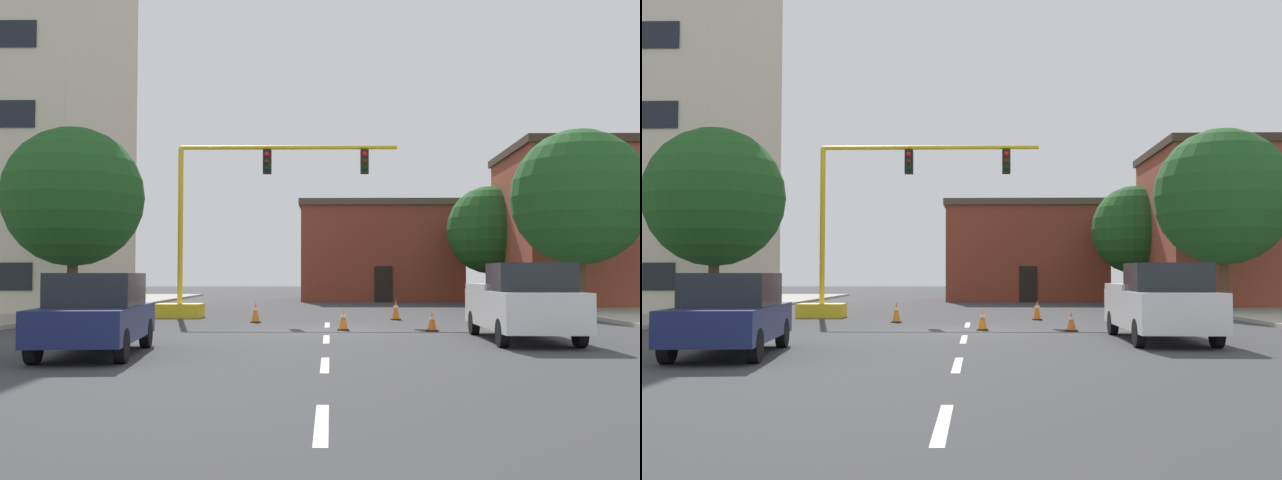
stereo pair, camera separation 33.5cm
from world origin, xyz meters
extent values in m
plane|color=#38383A|center=(0.00, 0.00, 0.00)|extent=(160.00, 160.00, 0.00)
cube|color=#9E998E|center=(-12.96, 8.00, 0.07)|extent=(6.00, 56.00, 0.14)
cube|color=silver|center=(0.00, -14.00, 0.00)|extent=(0.16, 2.40, 0.01)
cube|color=silver|center=(0.00, -8.50, 0.00)|extent=(0.16, 2.40, 0.01)
cube|color=silver|center=(0.00, -3.00, 0.00)|extent=(0.16, 2.40, 0.01)
cube|color=silver|center=(0.00, 2.50, 0.00)|extent=(0.16, 2.40, 0.01)
cube|color=brown|center=(3.35, 26.80, 2.99)|extent=(10.07, 8.24, 5.98)
cube|color=#4C4238|center=(3.35, 26.80, 6.18)|extent=(10.37, 8.54, 0.40)
cube|color=black|center=(3.35, 22.65, 1.10)|extent=(1.10, 0.06, 2.20)
cube|color=brown|center=(16.31, 17.00, 4.01)|extent=(13.25, 8.76, 8.02)
cube|color=#3D2D23|center=(16.31, 17.00, 8.22)|extent=(13.55, 9.06, 0.40)
cube|color=yellow|center=(-5.84, 6.64, 0.28)|extent=(1.80, 1.20, 0.55)
cylinder|color=yellow|center=(-5.84, 6.64, 3.65)|extent=(0.20, 0.20, 6.20)
cylinder|color=yellow|center=(-1.54, 6.64, 6.75)|extent=(8.60, 0.16, 0.16)
cube|color=black|center=(-2.40, 6.64, 6.18)|extent=(0.32, 0.36, 0.95)
sphere|color=red|center=(-2.40, 6.45, 6.45)|extent=(0.20, 0.20, 0.20)
sphere|color=#38280A|center=(-2.40, 6.45, 6.17)|extent=(0.20, 0.20, 0.20)
sphere|color=black|center=(-2.40, 6.45, 5.89)|extent=(0.20, 0.20, 0.20)
cube|color=black|center=(1.47, 6.64, 6.18)|extent=(0.32, 0.36, 0.95)
sphere|color=red|center=(1.47, 6.45, 6.45)|extent=(0.20, 0.20, 0.20)
sphere|color=#38280A|center=(1.47, 6.45, 6.17)|extent=(0.20, 0.20, 0.20)
sphere|color=black|center=(1.47, 6.45, 5.89)|extent=(0.20, 0.20, 0.20)
cylinder|color=#4C3823|center=(-8.71, 2.61, 1.29)|extent=(0.36, 0.36, 2.58)
sphere|color=#1E511E|center=(-8.71, 2.61, 4.38)|extent=(4.78, 4.78, 4.78)
cylinder|color=#4C3823|center=(10.91, 9.49, 1.42)|extent=(0.36, 0.36, 2.85)
sphere|color=#1E511E|center=(10.91, 9.49, 5.05)|extent=(5.89, 5.89, 5.89)
cylinder|color=brown|center=(9.33, 20.00, 1.18)|extent=(0.36, 0.36, 2.36)
sphere|color=#1E511E|center=(9.33, 20.00, 4.26)|extent=(5.05, 5.05, 5.05)
cube|color=white|center=(5.06, -3.29, 0.81)|extent=(2.07, 5.42, 0.95)
cube|color=#1E2328|center=(5.05, -4.19, 1.64)|extent=(1.86, 1.82, 0.70)
cube|color=white|center=(5.08, -2.10, 1.37)|extent=(2.04, 2.83, 0.16)
cylinder|color=black|center=(5.94, -5.14, 0.34)|extent=(0.23, 0.68, 0.68)
cylinder|color=black|center=(4.14, -5.11, 0.34)|extent=(0.23, 0.68, 0.68)
cylinder|color=black|center=(5.98, -1.47, 0.34)|extent=(0.23, 0.68, 0.68)
cylinder|color=black|center=(4.18, -1.44, 0.34)|extent=(0.23, 0.68, 0.68)
cube|color=navy|center=(-4.88, -6.89, 0.69)|extent=(2.26, 4.65, 0.70)
cube|color=#1E2328|center=(-4.89, -6.79, 1.39)|extent=(1.91, 2.45, 0.70)
cylinder|color=black|center=(-5.85, -5.44, 0.34)|extent=(0.28, 0.70, 0.68)
cylinder|color=black|center=(-4.20, -5.29, 0.34)|extent=(0.28, 0.70, 0.68)
cylinder|color=black|center=(-5.56, -8.49, 0.34)|extent=(0.28, 0.70, 0.68)
cylinder|color=black|center=(-3.92, -8.33, 0.34)|extent=(0.28, 0.70, 0.68)
cube|color=black|center=(0.50, 0.20, 0.02)|extent=(0.36, 0.36, 0.04)
cone|color=orange|center=(0.50, 0.20, 0.35)|extent=(0.28, 0.28, 0.62)
cylinder|color=white|center=(0.50, 0.20, 0.42)|extent=(0.19, 0.19, 0.08)
cube|color=black|center=(2.56, 5.30, 0.02)|extent=(0.36, 0.36, 0.04)
cone|color=orange|center=(2.56, 5.30, 0.40)|extent=(0.28, 0.28, 0.73)
cylinder|color=white|center=(2.56, 5.30, 0.49)|extent=(0.19, 0.19, 0.08)
cube|color=black|center=(-2.55, 3.78, 0.02)|extent=(0.36, 0.36, 0.04)
cone|color=orange|center=(-2.55, 3.78, 0.39)|extent=(0.28, 0.28, 0.69)
cylinder|color=white|center=(-2.55, 3.78, 0.47)|extent=(0.19, 0.19, 0.08)
cube|color=black|center=(3.18, -0.12, 0.02)|extent=(0.36, 0.36, 0.04)
cone|color=orange|center=(3.18, -0.12, 0.32)|extent=(0.28, 0.28, 0.56)
cylinder|color=white|center=(3.18, -0.12, 0.39)|extent=(0.19, 0.19, 0.08)
camera|label=1|loc=(0.10, -22.60, 1.72)|focal=41.62mm
camera|label=2|loc=(0.43, -22.59, 1.72)|focal=41.62mm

